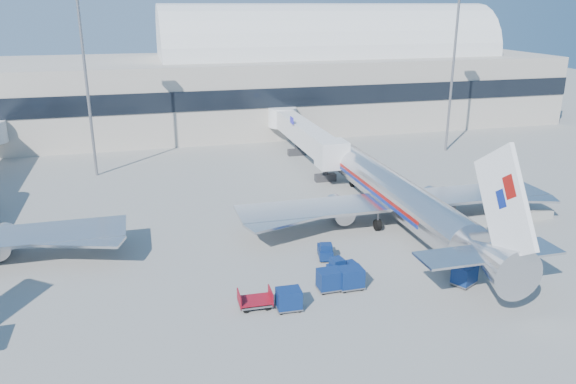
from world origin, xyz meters
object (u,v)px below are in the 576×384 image
object	(u,v)px
cart_train_a	(351,278)
cart_train_b	(330,280)
barrier_mid	(511,218)
cart_solo_near	(464,274)
cart_train_c	(289,299)
tug_left	(325,251)
ramp_worker	(519,267)
cart_open_red	(255,301)
airliner_main	(399,196)
tug_lead	(342,267)
tug_right	(457,253)
mast_west	(84,57)
jetbridge_near	(301,132)
mast_east	(455,49)
barrier_near	(483,221)
cart_solo_far	(490,256)
barrier_far	(539,215)

from	to	relation	value
cart_train_a	cart_train_b	xyz separation A→B (m)	(-1.64, 0.15, -0.02)
barrier_mid	cart_train_a	distance (m)	22.50
cart_solo_near	cart_train_c	bearing A→B (deg)	151.93
tug_left	cart_train_c	size ratio (longest dim) A/B	1.34
ramp_worker	cart_open_red	bearing A→B (deg)	69.93
tug_left	airliner_main	bearing A→B (deg)	-47.49
tug_lead	cart_solo_near	world-z (taller)	cart_solo_near
tug_right	cart_train_b	distance (m)	12.42
cart_train_b	tug_left	bearing A→B (deg)	73.37
cart_train_b	cart_train_c	distance (m)	4.28
airliner_main	cart_open_red	size ratio (longest dim) A/B	15.16
tug_right	cart_open_red	size ratio (longest dim) A/B	1.10
cart_open_red	tug_right	bearing A→B (deg)	11.44
cart_train_c	cart_open_red	distance (m)	2.47
cart_solo_near	tug_left	bearing A→B (deg)	111.92
ramp_worker	barrier_mid	bearing A→B (deg)	-50.70
tug_lead	cart_train_a	size ratio (longest dim) A/B	1.33
tug_lead	cart_train_c	distance (m)	6.85
ramp_worker	mast_west	bearing A→B (deg)	24.08
jetbridge_near	mast_east	world-z (taller)	mast_east
mast_east	cart_open_red	xyz separation A→B (m)	(-37.04, -37.77, -14.33)
barrier_near	tug_lead	distance (m)	18.52
airliner_main	barrier_mid	xyz separation A→B (m)	(11.30, -2.51, -2.48)
barrier_near	cart_solo_near	world-z (taller)	cart_solo_near
jetbridge_near	barrier_near	xyz separation A→B (m)	(10.40, -28.81, -3.48)
ramp_worker	cart_train_a	bearing A→B (deg)	64.57
airliner_main	mast_east	size ratio (longest dim) A/B	1.65
tug_left	cart_solo_far	size ratio (longest dim) A/B	1.37
cart_train_a	cart_solo_far	xyz separation A→B (m)	(12.89, 0.93, -0.12)
mast_west	ramp_worker	bearing A→B (deg)	-48.63
cart_train_a	cart_solo_far	distance (m)	12.93
mast_west	cart_train_a	world-z (taller)	mast_west
cart_train_c	cart_solo_far	distance (m)	18.53
cart_open_red	ramp_worker	bearing A→B (deg)	-1.42
cart_train_a	cart_solo_near	size ratio (longest dim) A/B	0.84
mast_east	cart_solo_near	size ratio (longest dim) A/B	9.63
jetbridge_near	barrier_mid	distance (m)	32.09
mast_west	cart_solo_near	bearing A→B (deg)	-52.66
mast_west	cart_solo_near	size ratio (longest dim) A/B	9.63
ramp_worker	mast_east	bearing A→B (deg)	-39.48
cart_train_b	cart_solo_near	xyz separation A→B (m)	(10.45, -1.87, -0.01)
cart_train_b	cart_train_c	xyz separation A→B (m)	(-3.78, -2.00, -0.04)
cart_train_b	cart_solo_far	size ratio (longest dim) A/B	1.07
jetbridge_near	tug_right	xyz separation A→B (m)	(3.61, -35.34, -3.20)
mast_west	tug_left	world-z (taller)	mast_west
tug_lead	cart_open_red	world-z (taller)	tug_lead
barrier_mid	barrier_far	world-z (taller)	same
mast_west	tug_right	world-z (taller)	mast_west
airliner_main	cart_train_c	xyz separation A→B (m)	(-14.79, -13.22, -2.07)
cart_train_a	cart_open_red	bearing A→B (deg)	-174.17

